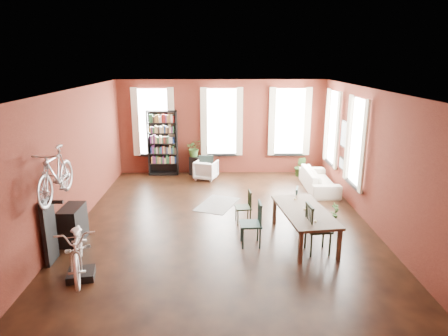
{
  "coord_description": "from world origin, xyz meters",
  "views": [
    {
      "loc": [
        -0.11,
        -8.96,
        3.89
      ],
      "look_at": [
        0.02,
        0.6,
        1.24
      ],
      "focal_mm": 32.0,
      "sensor_mm": 36.0,
      "label": 1
    }
  ],
  "objects_px": {
    "bicycle_floor": "(76,224)",
    "plant_stand": "(195,165)",
    "dining_table": "(304,225)",
    "dining_chair_c": "(318,229)",
    "dining_chair_d": "(303,205)",
    "console_table": "(73,224)",
    "white_armchair": "(206,169)",
    "bookshelf": "(163,143)",
    "cream_sofa": "(319,176)",
    "dining_chair_a": "(251,224)",
    "bike_trainer": "(81,274)",
    "dining_chair_b": "(243,207)"
  },
  "relations": [
    {
      "from": "dining_chair_b",
      "to": "bicycle_floor",
      "type": "height_order",
      "value": "bicycle_floor"
    },
    {
      "from": "cream_sofa",
      "to": "bicycle_floor",
      "type": "relative_size",
      "value": 1.12
    },
    {
      "from": "cream_sofa",
      "to": "white_armchair",
      "type": "bearing_deg",
      "value": 72.1
    },
    {
      "from": "dining_chair_d",
      "to": "white_armchair",
      "type": "height_order",
      "value": "dining_chair_d"
    },
    {
      "from": "dining_chair_c",
      "to": "bicycle_floor",
      "type": "height_order",
      "value": "bicycle_floor"
    },
    {
      "from": "dining_chair_a",
      "to": "bike_trainer",
      "type": "distance_m",
      "value": 3.47
    },
    {
      "from": "dining_chair_d",
      "to": "white_armchair",
      "type": "distance_m",
      "value": 4.34
    },
    {
      "from": "dining_chair_c",
      "to": "dining_chair_d",
      "type": "height_order",
      "value": "dining_chair_c"
    },
    {
      "from": "dining_chair_c",
      "to": "dining_chair_d",
      "type": "bearing_deg",
      "value": -6.64
    },
    {
      "from": "dining_chair_c",
      "to": "bike_trainer",
      "type": "relative_size",
      "value": 2.21
    },
    {
      "from": "bicycle_floor",
      "to": "cream_sofa",
      "type": "bearing_deg",
      "value": 24.89
    },
    {
      "from": "plant_stand",
      "to": "bookshelf",
      "type": "bearing_deg",
      "value": 180.0
    },
    {
      "from": "dining_chair_a",
      "to": "console_table",
      "type": "relative_size",
      "value": 1.21
    },
    {
      "from": "cream_sofa",
      "to": "plant_stand",
      "type": "xyz_separation_m",
      "value": [
        -3.88,
        1.7,
        -0.1
      ]
    },
    {
      "from": "dining_chair_b",
      "to": "white_armchair",
      "type": "height_order",
      "value": "dining_chair_b"
    },
    {
      "from": "dining_chair_a",
      "to": "cream_sofa",
      "type": "xyz_separation_m",
      "value": [
        2.39,
        3.73,
        -0.08
      ]
    },
    {
      "from": "dining_chair_b",
      "to": "dining_table",
      "type": "bearing_deg",
      "value": 45.55
    },
    {
      "from": "dining_chair_c",
      "to": "dining_chair_d",
      "type": "distance_m",
      "value": 1.64
    },
    {
      "from": "dining_chair_d",
      "to": "console_table",
      "type": "distance_m",
      "value": 5.34
    },
    {
      "from": "bicycle_floor",
      "to": "dining_chair_c",
      "type": "bearing_deg",
      "value": -5.24
    },
    {
      "from": "dining_table",
      "to": "dining_chair_a",
      "type": "bearing_deg",
      "value": -177.21
    },
    {
      "from": "dining_chair_c",
      "to": "white_armchair",
      "type": "bearing_deg",
      "value": 19.71
    },
    {
      "from": "dining_chair_b",
      "to": "cream_sofa",
      "type": "height_order",
      "value": "cream_sofa"
    },
    {
      "from": "bicycle_floor",
      "to": "dining_chair_b",
      "type": "bearing_deg",
      "value": 21.48
    },
    {
      "from": "bicycle_floor",
      "to": "dining_chair_a",
      "type": "bearing_deg",
      "value": 4.97
    },
    {
      "from": "white_armchair",
      "to": "dining_chair_b",
      "type": "bearing_deg",
      "value": 124.18
    },
    {
      "from": "dining_table",
      "to": "console_table",
      "type": "xyz_separation_m",
      "value": [
        -5.03,
        0.02,
        0.05
      ]
    },
    {
      "from": "dining_table",
      "to": "bicycle_floor",
      "type": "distance_m",
      "value": 4.69
    },
    {
      "from": "dining_chair_c",
      "to": "cream_sofa",
      "type": "xyz_separation_m",
      "value": [
        1.03,
        4.07,
        -0.11
      ]
    },
    {
      "from": "dining_chair_c",
      "to": "white_armchair",
      "type": "relative_size",
      "value": 1.5
    },
    {
      "from": "dining_chair_a",
      "to": "bike_trainer",
      "type": "xyz_separation_m",
      "value": [
        -3.2,
        -1.29,
        -0.41
      ]
    },
    {
      "from": "bookshelf",
      "to": "dining_chair_a",
      "type": "bearing_deg",
      "value": -64.7
    },
    {
      "from": "bike_trainer",
      "to": "cream_sofa",
      "type": "bearing_deg",
      "value": 41.95
    },
    {
      "from": "dining_chair_d",
      "to": "cream_sofa",
      "type": "height_order",
      "value": "dining_chair_d"
    },
    {
      "from": "console_table",
      "to": "plant_stand",
      "type": "xyz_separation_m",
      "value": [
        2.35,
        5.2,
        -0.09
      ]
    },
    {
      "from": "dining_chair_d",
      "to": "console_table",
      "type": "bearing_deg",
      "value": 116.88
    },
    {
      "from": "dining_chair_c",
      "to": "bicycle_floor",
      "type": "bearing_deg",
      "value": 96.29
    },
    {
      "from": "bicycle_floor",
      "to": "plant_stand",
      "type": "bearing_deg",
      "value": 58.67
    },
    {
      "from": "dining_table",
      "to": "dining_chair_c",
      "type": "relative_size",
      "value": 2.0
    },
    {
      "from": "dining_chair_c",
      "to": "console_table",
      "type": "xyz_separation_m",
      "value": [
        -5.2,
        0.57,
        -0.12
      ]
    },
    {
      "from": "bookshelf",
      "to": "dining_chair_b",
      "type": "bearing_deg",
      "value": -59.7
    },
    {
      "from": "dining_chair_b",
      "to": "dining_chair_d",
      "type": "distance_m",
      "value": 1.48
    },
    {
      "from": "dining_table",
      "to": "bike_trainer",
      "type": "distance_m",
      "value": 4.64
    },
    {
      "from": "dining_table",
      "to": "bookshelf",
      "type": "bearing_deg",
      "value": 118.38
    },
    {
      "from": "dining_table",
      "to": "white_armchair",
      "type": "height_order",
      "value": "dining_table"
    },
    {
      "from": "dining_chair_d",
      "to": "bookshelf",
      "type": "distance_m",
      "value": 5.76
    },
    {
      "from": "console_table",
      "to": "dining_table",
      "type": "bearing_deg",
      "value": -0.19
    },
    {
      "from": "dining_table",
      "to": "dining_chair_c",
      "type": "distance_m",
      "value": 0.6
    },
    {
      "from": "dining_chair_b",
      "to": "console_table",
      "type": "height_order",
      "value": "dining_chair_b"
    },
    {
      "from": "white_armchair",
      "to": "plant_stand",
      "type": "bearing_deg",
      "value": -36.3
    }
  ]
}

